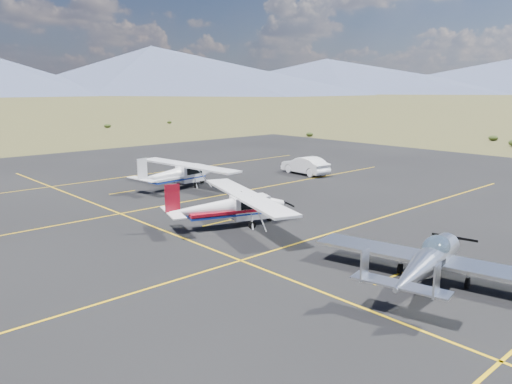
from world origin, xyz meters
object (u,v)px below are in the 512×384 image
aircraft_cessna (229,206)px  aircraft_plain (178,173)px  aircraft_low_wing (430,260)px  sedan (305,165)px

aircraft_cessna → aircraft_plain: (3.74, 10.58, -0.00)m
aircraft_low_wing → aircraft_cessna: 11.40m
aircraft_plain → sedan: 11.70m
aircraft_cessna → sedan: bearing=47.6°
aircraft_plain → aircraft_low_wing: bearing=-103.8°
aircraft_low_wing → aircraft_cessna: size_ratio=0.98×
aircraft_low_wing → aircraft_plain: (3.30, 21.98, 0.12)m
aircraft_cessna → sedan: size_ratio=2.15×
sedan → aircraft_plain: bearing=-7.0°
aircraft_low_wing → sedan: size_ratio=2.12×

